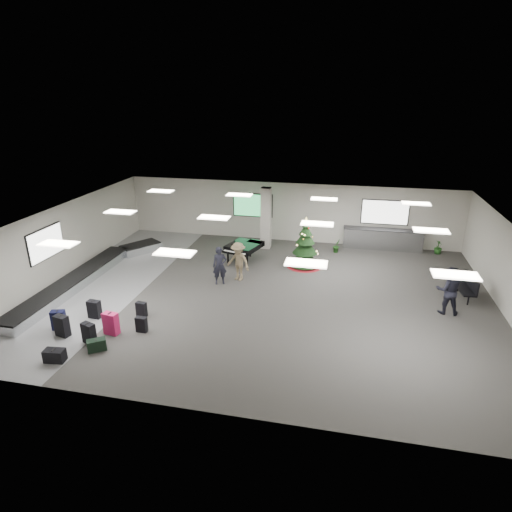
% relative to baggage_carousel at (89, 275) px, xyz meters
% --- Properties ---
extents(ground, '(18.00, 18.00, 0.00)m').
position_rel_baggage_carousel_xyz_m(ground, '(7.84, 0.08, -0.21)').
color(ground, '#363431').
rests_on(ground, ground).
extents(room_envelope, '(18.02, 14.02, 3.21)m').
position_rel_baggage_carousel_xyz_m(room_envelope, '(7.46, 0.75, 2.12)').
color(room_envelope, beige).
rests_on(room_envelope, ground).
extents(baggage_carousel, '(2.28, 9.71, 0.43)m').
position_rel_baggage_carousel_xyz_m(baggage_carousel, '(0.00, 0.00, 0.00)').
color(baggage_carousel, silver).
rests_on(baggage_carousel, ground).
extents(service_counter, '(4.05, 0.65, 1.08)m').
position_rel_baggage_carousel_xyz_m(service_counter, '(12.84, 6.73, 0.33)').
color(service_counter, silver).
rests_on(service_counter, ground).
extents(suitcase_0, '(0.53, 0.37, 0.77)m').
position_rel_baggage_carousel_xyz_m(suitcase_0, '(1.81, -4.40, 0.16)').
color(suitcase_0, black).
rests_on(suitcase_0, ground).
extents(suitcase_1, '(0.52, 0.38, 0.74)m').
position_rel_baggage_carousel_xyz_m(suitcase_1, '(2.94, -4.61, 0.14)').
color(suitcase_1, black).
rests_on(suitcase_1, ground).
extents(pink_suitcase, '(0.53, 0.35, 0.80)m').
position_rel_baggage_carousel_xyz_m(pink_suitcase, '(3.35, -3.94, 0.18)').
color(pink_suitcase, '#D41B59').
rests_on(pink_suitcase, ground).
extents(suitcase_3, '(0.40, 0.25, 0.58)m').
position_rel_baggage_carousel_xyz_m(suitcase_3, '(3.80, -2.59, 0.07)').
color(suitcase_3, black).
rests_on(suitcase_3, ground).
extents(navy_suitcase, '(0.51, 0.38, 0.72)m').
position_rel_baggage_carousel_xyz_m(navy_suitcase, '(1.41, -4.04, 0.14)').
color(navy_suitcase, black).
rests_on(navy_suitcase, ground).
extents(green_duffel, '(0.64, 0.57, 0.40)m').
position_rel_baggage_carousel_xyz_m(green_duffel, '(3.40, -4.95, -0.02)').
color(green_duffel, black).
rests_on(green_duffel, ground).
extents(suitcase_7, '(0.38, 0.21, 0.57)m').
position_rel_baggage_carousel_xyz_m(suitcase_7, '(4.29, -3.59, 0.06)').
color(suitcase_7, black).
rests_on(suitcase_7, ground).
extents(suitcase_8, '(0.47, 0.29, 0.69)m').
position_rel_baggage_carousel_xyz_m(suitcase_8, '(2.17, -3.05, 0.12)').
color(suitcase_8, black).
rests_on(suitcase_8, ground).
extents(black_duffel, '(0.65, 0.41, 0.43)m').
position_rel_baggage_carousel_xyz_m(black_duffel, '(2.48, -5.76, -0.01)').
color(black_duffel, black).
rests_on(black_duffel, ground).
extents(christmas_tree, '(1.69, 1.69, 2.42)m').
position_rel_baggage_carousel_xyz_m(christmas_tree, '(9.12, 3.50, 0.61)').
color(christmas_tree, maroon).
rests_on(christmas_tree, ground).
extents(grand_piano, '(1.77, 2.05, 1.00)m').
position_rel_baggage_carousel_xyz_m(grand_piano, '(6.14, 3.56, 0.50)').
color(grand_piano, black).
rests_on(grand_piano, ground).
extents(bench, '(0.66, 1.56, 0.96)m').
position_rel_baggage_carousel_xyz_m(bench, '(15.77, 1.48, 0.33)').
color(bench, black).
rests_on(bench, ground).
extents(traveler_a, '(0.71, 0.59, 1.66)m').
position_rel_baggage_carousel_xyz_m(traveler_a, '(5.79, 0.76, 0.62)').
color(traveler_a, black).
rests_on(traveler_a, ground).
extents(traveler_b, '(1.27, 1.01, 1.72)m').
position_rel_baggage_carousel_xyz_m(traveler_b, '(6.46, 1.33, 0.65)').
color(traveler_b, '#7D6B4D').
rests_on(traveler_b, ground).
extents(traveler_bench, '(0.91, 0.71, 1.85)m').
position_rel_baggage_carousel_xyz_m(traveler_bench, '(14.75, 0.03, 0.71)').
color(traveler_bench, black).
rests_on(traveler_bench, ground).
extents(potted_plant_left, '(0.47, 0.50, 0.71)m').
position_rel_baggage_carousel_xyz_m(potted_plant_left, '(10.52, 5.72, 0.14)').
color(potted_plant_left, '#144018').
rests_on(potted_plant_left, ground).
extents(potted_plant_right, '(0.47, 0.47, 0.71)m').
position_rel_baggage_carousel_xyz_m(potted_plant_right, '(15.59, 6.58, 0.14)').
color(potted_plant_right, '#144018').
rests_on(potted_plant_right, ground).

